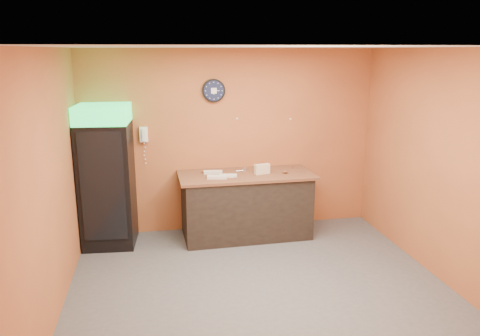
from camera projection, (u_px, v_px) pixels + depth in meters
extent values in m
plane|color=#47474C|center=(258.00, 285.00, 5.67)|extent=(4.50, 4.50, 0.00)
cube|color=#B66133|center=(231.00, 141.00, 7.23)|extent=(4.50, 0.02, 2.80)
cube|color=#B66133|center=(52.00, 184.00, 4.93)|extent=(0.02, 4.00, 2.80)
cube|color=#B66133|center=(438.00, 165.00, 5.73)|extent=(0.02, 4.00, 2.80)
cube|color=white|center=(261.00, 47.00, 4.98)|extent=(4.50, 4.00, 0.02)
cube|color=black|center=(108.00, 185.00, 6.69)|extent=(0.77, 0.77, 1.78)
cube|color=#18CD51|center=(103.00, 114.00, 6.44)|extent=(0.77, 0.77, 0.25)
cube|color=black|center=(107.00, 187.00, 6.34)|extent=(0.59, 0.07, 1.53)
cube|color=black|center=(246.00, 206.00, 7.09)|extent=(1.90, 0.89, 0.94)
cylinder|color=black|center=(214.00, 91.00, 6.97)|extent=(0.35, 0.05, 0.35)
cylinder|color=#0F1433|center=(214.00, 91.00, 6.95)|extent=(0.30, 0.01, 0.30)
cube|color=white|center=(214.00, 91.00, 6.94)|extent=(0.08, 0.00, 0.08)
cube|color=white|center=(144.00, 134.00, 6.92)|extent=(0.12, 0.07, 0.22)
cube|color=white|center=(144.00, 135.00, 6.87)|extent=(0.05, 0.04, 0.18)
cube|color=brown|center=(246.00, 175.00, 6.97)|extent=(2.02, 0.93, 0.04)
cube|color=beige|center=(262.00, 172.00, 6.95)|extent=(0.24, 0.13, 0.05)
cube|color=beige|center=(262.00, 169.00, 6.94)|extent=(0.24, 0.13, 0.05)
cube|color=beige|center=(262.00, 166.00, 6.93)|extent=(0.24, 0.13, 0.05)
cube|color=silver|center=(217.00, 177.00, 6.70)|extent=(0.30, 0.16, 0.04)
cube|color=silver|center=(228.00, 176.00, 6.78)|extent=(0.27, 0.14, 0.04)
cube|color=silver|center=(213.00, 172.00, 6.97)|extent=(0.29, 0.14, 0.04)
cylinder|color=silver|center=(245.00, 169.00, 7.10)|extent=(0.06, 0.06, 0.06)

